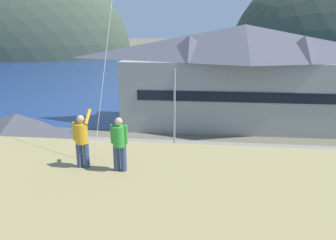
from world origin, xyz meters
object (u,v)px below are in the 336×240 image
storage_shed_near_lot (19,145)px  wharf_dock (195,101)px  person_companion (119,143)px  parking_light_pole (175,108)px  moored_boat_outer_mooring (218,101)px  parked_car_corner_spot (325,209)px  storage_shed_waterside (191,106)px  parked_car_lone_by_shed (179,163)px  parked_car_back_row_left (139,205)px  harbor_lodge (243,74)px  parked_car_front_row_end (230,211)px  moored_boat_wharfside (173,99)px  person_kite_flyer (82,139)px  parked_car_mid_row_far (276,172)px

storage_shed_near_lot → wharf_dock: (12.19, 28.42, -2.35)m
storage_shed_near_lot → person_companion: size_ratio=4.37×
person_companion → parking_light_pole: bearing=90.7°
moored_boat_outer_mooring → parked_car_corner_spot: moored_boat_outer_mooring is taller
storage_shed_waterside → moored_boat_outer_mooring: (3.47, 9.79, -1.46)m
parked_car_lone_by_shed → parked_car_back_row_left: bearing=-104.1°
harbor_lodge → parked_car_lone_by_shed: 17.00m
parked_car_front_row_end → parking_light_pole: 12.13m
moored_boat_wharfside → person_kite_flyer: size_ratio=3.43×
person_companion → parked_car_corner_spot: bearing=43.6°
storage_shed_near_lot → moored_boat_outer_mooring: (15.57, 26.88, -1.98)m
parked_car_mid_row_far → person_companion: 17.87m
moored_boat_wharfside → parked_car_back_row_left: (1.45, -32.84, 0.34)m
storage_shed_waterside → parked_car_front_row_end: bearing=-80.8°
parked_car_corner_spot → person_kite_flyer: 15.87m
parked_car_mid_row_far → parked_car_front_row_end: bearing=-121.3°
harbor_lodge → wharf_dock: (-5.84, 11.38, -5.81)m
moored_boat_outer_mooring → person_companion: (-4.03, -40.21, 7.29)m
parked_car_lone_by_shed → parked_car_back_row_left: size_ratio=0.99×
harbor_lodge → parked_car_mid_row_far: (1.33, -15.88, -5.09)m
moored_boat_wharfside → parking_light_pole: 22.52m
harbor_lodge → person_kite_flyer: harbor_lodge is taller
moored_boat_wharfside → parked_car_mid_row_far: (10.51, -26.74, 0.34)m
person_kite_flyer → moored_boat_wharfside: bearing=92.0°
wharf_dock → parked_car_front_row_end: (3.48, -33.34, 0.71)m
storage_shed_near_lot → moored_boat_outer_mooring: 31.12m
moored_boat_outer_mooring → parked_car_lone_by_shed: moored_boat_outer_mooring is taller
parked_car_mid_row_far → parking_light_pole: parking_light_pole is taller
harbor_lodge → parked_car_back_row_left: 23.85m
harbor_lodge → parked_car_back_row_left: bearing=-109.4°
storage_shed_waterside → person_companion: size_ratio=3.72×
parked_car_front_row_end → parked_car_corner_spot: 5.64m
parked_car_front_row_end → person_kite_flyer: (-5.40, -8.27, 6.97)m
harbor_lodge → parked_car_front_row_end: 22.66m
storage_shed_near_lot → wharf_dock: size_ratio=0.63×
storage_shed_near_lot → person_companion: person_companion is taller
storage_shed_waterside → parked_car_back_row_left: 22.14m
parked_car_mid_row_far → parked_car_lone_by_shed: same height
storage_shed_waterside → parked_car_back_row_left: (-1.80, -22.04, -1.12)m
parked_car_corner_spot → person_kite_flyer: bearing=-140.3°
parking_light_pole → person_kite_flyer: bearing=-93.1°
harbor_lodge → storage_shed_near_lot: bearing=-136.6°
parked_car_back_row_left → storage_shed_waterside: bearing=85.3°
storage_shed_near_lot → parking_light_pole: (11.30, 5.84, 1.87)m
storage_shed_near_lot → person_kite_flyer: bearing=-52.1°
wharf_dock → person_companion: 42.45m
moored_boat_wharfside → parked_car_mid_row_far: moored_boat_wharfside is taller
storage_shed_waterside → wharf_dock: bearing=89.5°
storage_shed_near_lot → storage_shed_waterside: (12.10, 17.09, -0.51)m
storage_shed_near_lot → moored_boat_wharfside: (8.85, 27.89, -1.98)m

